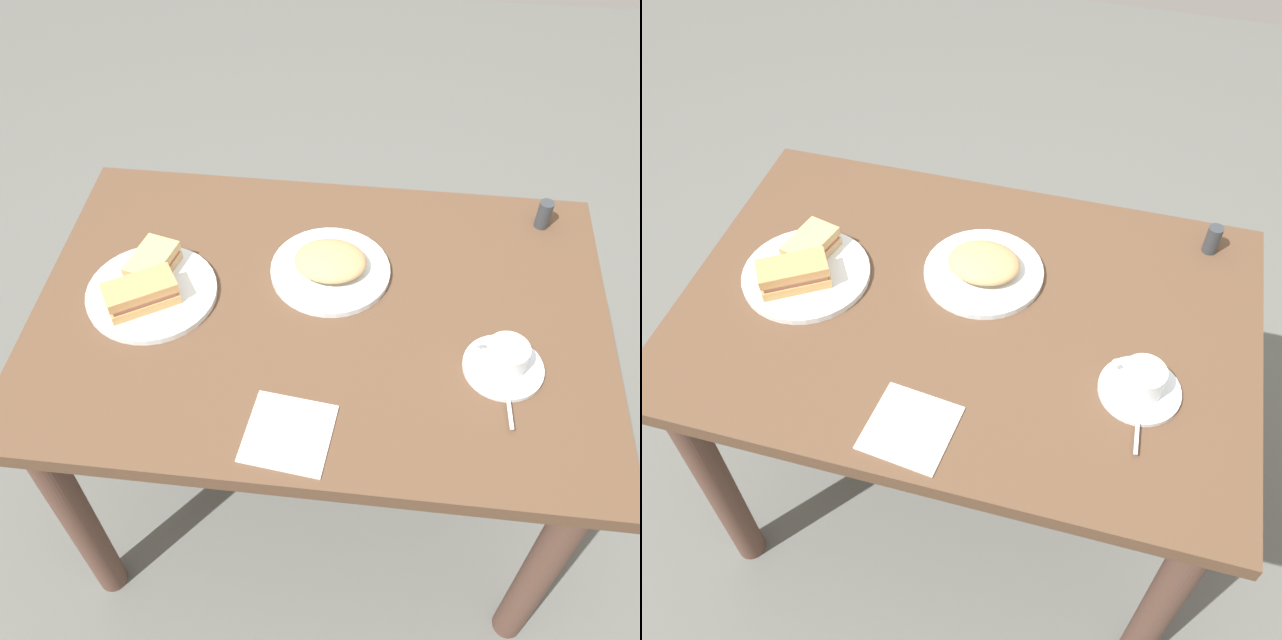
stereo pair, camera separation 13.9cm
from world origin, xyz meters
TOP-DOWN VIEW (x-y plane):
  - ground_plane at (0.00, 0.00)m, footprint 6.00×6.00m
  - dining_table at (0.00, 0.00)m, footprint 1.16×0.80m
  - sandwich_plate at (0.35, -0.00)m, footprint 0.27×0.27m
  - sandwich_front at (0.36, 0.04)m, footprint 0.16×0.13m
  - sandwich_back at (0.36, -0.05)m, footprint 0.10×0.13m
  - coffee_saucer at (-0.36, 0.11)m, footprint 0.15×0.15m
  - coffee_cup at (-0.36, 0.11)m, footprint 0.10×0.08m
  - spoon at (-0.36, 0.18)m, footprint 0.02×0.10m
  - side_plate at (-0.01, -0.10)m, footprint 0.25×0.25m
  - side_food_pile at (-0.01, -0.10)m, footprint 0.15×0.13m
  - napkin at (0.02, 0.30)m, footprint 0.17×0.17m
  - salt_shaker at (-0.47, -0.31)m, footprint 0.03×0.03m

SIDE VIEW (x-z plane):
  - ground_plane at x=0.00m, z-range 0.00..0.00m
  - dining_table at x=0.00m, z-range 0.25..1.02m
  - napkin at x=0.02m, z-range 0.77..0.77m
  - coffee_saucer at x=-0.36m, z-range 0.77..0.78m
  - sandwich_plate at x=0.35m, z-range 0.77..0.78m
  - side_plate at x=-0.01m, z-range 0.77..0.78m
  - spoon at x=-0.36m, z-range 0.78..0.79m
  - salt_shaker at x=-0.47m, z-range 0.77..0.84m
  - side_food_pile at x=-0.01m, z-range 0.78..0.83m
  - sandwich_back at x=0.36m, z-range 0.78..0.83m
  - coffee_cup at x=-0.36m, z-range 0.78..0.84m
  - sandwich_front at x=0.36m, z-range 0.78..0.84m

